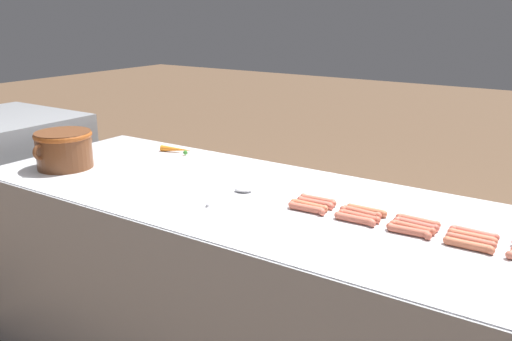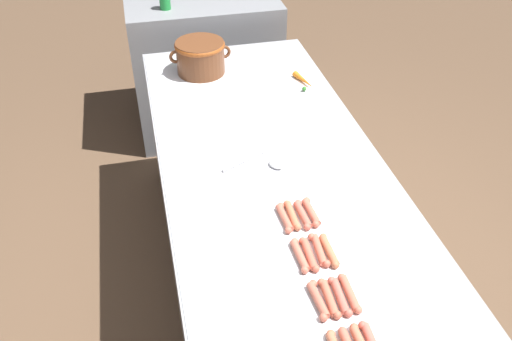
{
  "view_description": "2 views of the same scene",
  "coord_description": "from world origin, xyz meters",
  "px_view_note": "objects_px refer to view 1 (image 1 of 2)",
  "views": [
    {
      "loc": [
        -1.67,
        -1.15,
        1.56
      ],
      "look_at": [
        0.07,
        0.02,
        0.93
      ],
      "focal_mm": 38.03,
      "sensor_mm": 36.0,
      "label": 1
    },
    {
      "loc": [
        -0.46,
        -1.62,
        2.16
      ],
      "look_at": [
        -0.09,
        -0.01,
        0.89
      ],
      "focal_mm": 37.45,
      "sensor_mm": 36.0,
      "label": 2
    }
  ],
  "objects_px": {
    "hot_dog_1": "(468,245)",
    "hot_dog_16": "(474,233)",
    "hot_dog_13": "(360,212)",
    "hot_dog_14": "(315,203)",
    "serving_spoon": "(234,192)",
    "hot_dog_17": "(418,221)",
    "bean_pot": "(64,147)",
    "hot_dog_12": "(416,224)",
    "hot_dog_9": "(309,205)",
    "hot_dog_11": "(472,237)",
    "hot_dog_2": "(409,231)",
    "hot_dog_7": "(412,228)",
    "hot_dog_8": "(359,216)",
    "hot_dog_18": "(367,210)",
    "hot_dog_6": "(471,241)",
    "hot_dog_19": "(318,200)",
    "carrot": "(177,149)",
    "hot_dog_4": "(307,208)",
    "hot_dog_3": "(355,219)"
  },
  "relations": [
    {
      "from": "serving_spoon",
      "to": "carrot",
      "type": "bearing_deg",
      "value": 60.03
    },
    {
      "from": "hot_dog_14",
      "to": "serving_spoon",
      "type": "xyz_separation_m",
      "value": [
        -0.05,
        0.33,
        -0.01
      ]
    },
    {
      "from": "hot_dog_4",
      "to": "hot_dog_13",
      "type": "distance_m",
      "value": 0.19
    },
    {
      "from": "hot_dog_7",
      "to": "serving_spoon",
      "type": "xyz_separation_m",
      "value": [
        -0.02,
        0.71,
        -0.01
      ]
    },
    {
      "from": "hot_dog_13",
      "to": "hot_dog_14",
      "type": "distance_m",
      "value": 0.18
    },
    {
      "from": "hot_dog_11",
      "to": "hot_dog_3",
      "type": "bearing_deg",
      "value": 100.66
    },
    {
      "from": "hot_dog_6",
      "to": "hot_dog_9",
      "type": "bearing_deg",
      "value": 90.31
    },
    {
      "from": "hot_dog_1",
      "to": "hot_dog_7",
      "type": "height_order",
      "value": "same"
    },
    {
      "from": "hot_dog_12",
      "to": "hot_dog_13",
      "type": "bearing_deg",
      "value": 90.07
    },
    {
      "from": "hot_dog_2",
      "to": "hot_dog_13",
      "type": "height_order",
      "value": "same"
    },
    {
      "from": "hot_dog_3",
      "to": "serving_spoon",
      "type": "relative_size",
      "value": 0.6
    },
    {
      "from": "hot_dog_6",
      "to": "hot_dog_9",
      "type": "xyz_separation_m",
      "value": [
        -0.0,
        0.57,
        0.0
      ]
    },
    {
      "from": "hot_dog_12",
      "to": "bean_pot",
      "type": "height_order",
      "value": "bean_pot"
    },
    {
      "from": "hot_dog_12",
      "to": "bean_pot",
      "type": "distance_m",
      "value": 1.59
    },
    {
      "from": "hot_dog_4",
      "to": "hot_dog_18",
      "type": "relative_size",
      "value": 1.0
    },
    {
      "from": "carrot",
      "to": "hot_dog_6",
      "type": "bearing_deg",
      "value": -102.51
    },
    {
      "from": "hot_dog_19",
      "to": "bean_pot",
      "type": "xyz_separation_m",
      "value": [
        -0.22,
        1.19,
        0.08
      ]
    },
    {
      "from": "hot_dog_4",
      "to": "hot_dog_17",
      "type": "height_order",
      "value": "same"
    },
    {
      "from": "hot_dog_6",
      "to": "hot_dog_11",
      "type": "height_order",
      "value": "same"
    },
    {
      "from": "hot_dog_3",
      "to": "hot_dog_14",
      "type": "xyz_separation_m",
      "value": [
        0.07,
        0.19,
        0.0
      ]
    },
    {
      "from": "hot_dog_11",
      "to": "hot_dog_17",
      "type": "height_order",
      "value": "same"
    },
    {
      "from": "hot_dog_7",
      "to": "hot_dog_19",
      "type": "relative_size",
      "value": 1.0
    },
    {
      "from": "hot_dog_16",
      "to": "hot_dog_19",
      "type": "relative_size",
      "value": 1.0
    },
    {
      "from": "hot_dog_12",
      "to": "carrot",
      "type": "bearing_deg",
      "value": 77.31
    },
    {
      "from": "hot_dog_12",
      "to": "serving_spoon",
      "type": "relative_size",
      "value": 0.6
    },
    {
      "from": "hot_dog_7",
      "to": "hot_dog_13",
      "type": "relative_size",
      "value": 1.0
    },
    {
      "from": "hot_dog_3",
      "to": "bean_pot",
      "type": "relative_size",
      "value": 0.48
    },
    {
      "from": "hot_dog_9",
      "to": "hot_dog_11",
      "type": "bearing_deg",
      "value": -86.05
    },
    {
      "from": "hot_dog_17",
      "to": "hot_dog_9",
      "type": "bearing_deg",
      "value": 100.9
    },
    {
      "from": "hot_dog_1",
      "to": "hot_dog_12",
      "type": "distance_m",
      "value": 0.2
    },
    {
      "from": "hot_dog_6",
      "to": "hot_dog_8",
      "type": "relative_size",
      "value": 1.0
    },
    {
      "from": "hot_dog_1",
      "to": "hot_dog_14",
      "type": "distance_m",
      "value": 0.57
    },
    {
      "from": "hot_dog_7",
      "to": "bean_pot",
      "type": "bearing_deg",
      "value": 95.6
    },
    {
      "from": "serving_spoon",
      "to": "hot_dog_17",
      "type": "bearing_deg",
      "value": -82.74
    },
    {
      "from": "hot_dog_12",
      "to": "hot_dog_16",
      "type": "bearing_deg",
      "value": -80.26
    },
    {
      "from": "hot_dog_8",
      "to": "hot_dog_16",
      "type": "distance_m",
      "value": 0.37
    },
    {
      "from": "hot_dog_3",
      "to": "hot_dog_6",
      "type": "height_order",
      "value": "same"
    },
    {
      "from": "hot_dog_1",
      "to": "hot_dog_2",
      "type": "relative_size",
      "value": 1.0
    },
    {
      "from": "hot_dog_13",
      "to": "bean_pot",
      "type": "relative_size",
      "value": 0.48
    },
    {
      "from": "hot_dog_4",
      "to": "hot_dog_7",
      "type": "xyz_separation_m",
      "value": [
        0.04,
        -0.38,
        0.0
      ]
    },
    {
      "from": "hot_dog_1",
      "to": "hot_dog_16",
      "type": "height_order",
      "value": "same"
    },
    {
      "from": "hot_dog_16",
      "to": "hot_dog_17",
      "type": "relative_size",
      "value": 1.0
    },
    {
      "from": "hot_dog_8",
      "to": "hot_dog_18",
      "type": "bearing_deg",
      "value": 1.08
    },
    {
      "from": "hot_dog_7",
      "to": "hot_dog_9",
      "type": "relative_size",
      "value": 1.0
    },
    {
      "from": "hot_dog_14",
      "to": "hot_dog_17",
      "type": "relative_size",
      "value": 1.0
    },
    {
      "from": "serving_spoon",
      "to": "carrot",
      "type": "distance_m",
      "value": 0.71
    },
    {
      "from": "hot_dog_2",
      "to": "hot_dog_6",
      "type": "xyz_separation_m",
      "value": [
        0.03,
        -0.19,
        0.0
      ]
    },
    {
      "from": "hot_dog_7",
      "to": "hot_dog_8",
      "type": "bearing_deg",
      "value": 91.2
    },
    {
      "from": "hot_dog_1",
      "to": "hot_dog_16",
      "type": "relative_size",
      "value": 1.0
    },
    {
      "from": "hot_dog_12",
      "to": "hot_dog_14",
      "type": "bearing_deg",
      "value": 90.3
    }
  ]
}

